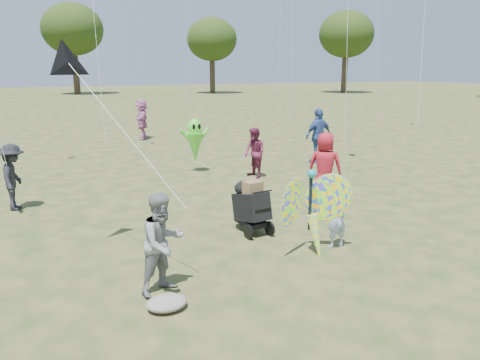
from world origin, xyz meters
The scene contains 14 objects.
ground centered at (0.00, 0.00, 0.00)m, with size 160.00×160.00×0.00m, color #51592B.
child_girl centered at (1.10, -0.03, 0.58)m, with size 0.42×0.28×1.16m, color #A7BDED.
adult_man centered at (-2.35, -0.45, 0.78)m, with size 0.75×0.59×1.55m, color gray.
grey_bag centered at (-2.47, -0.99, 0.09)m, with size 0.58×0.48×0.19m, color gray.
crowd_a centered at (2.69, 2.69, 0.88)m, with size 0.86×0.56×1.76m, color #A91B29.
crowd_b centered at (-4.45, 5.12, 0.80)m, with size 1.03×0.59×1.59m, color black.
crowd_c centered at (5.30, 6.89, 0.96)m, with size 1.13×0.47×1.92m, color #355191.
crowd_e centered at (2.23, 5.77, 0.77)m, with size 0.74×0.58×1.53m, color maroon.
crowd_j centered at (0.91, 15.07, 0.93)m, with size 1.73×0.55×1.86m, color #C26FA8.
jogging_stroller centered at (0.00, 1.42, 0.61)m, with size 0.57×1.08×1.09m.
butterfly_kite centered at (0.52, -0.09, 0.79)m, with size 1.74×0.75×1.77m.
delta_kite_rig centered at (-3.28, 1.65, 3.38)m, with size 1.80×2.34×2.57m.
alien_kite centered at (0.82, 7.23, 0.97)m, with size 1.12×0.69×1.74m.
tree_line centered at (3.67, 44.99, 6.86)m, with size 91.78×33.60×10.79m.
Camera 1 is at (-4.01, -6.88, 3.34)m, focal length 35.00 mm.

